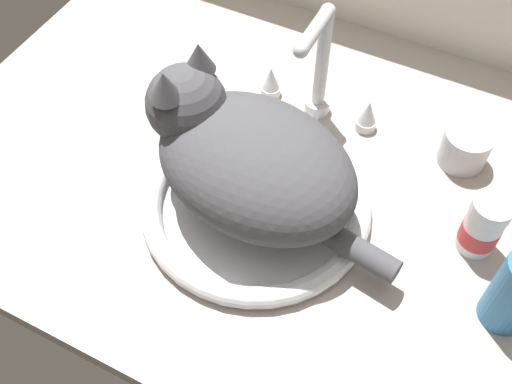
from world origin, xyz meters
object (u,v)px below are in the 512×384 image
at_px(faucet, 318,76).
at_px(metal_jar, 465,147).
at_px(pill_bottle, 482,229).
at_px(sink_basin, 256,204).
at_px(cat, 243,155).

distance_m(faucet, metal_jar, 0.24).
bearing_deg(faucet, pill_bottle, -24.01).
distance_m(sink_basin, faucet, 0.21).
bearing_deg(metal_jar, pill_bottle, -68.05).
xyz_separation_m(sink_basin, pill_bottle, (0.29, 0.08, 0.03)).
distance_m(sink_basin, metal_jar, 0.32).
height_order(sink_basin, cat, cat).
bearing_deg(pill_bottle, cat, -166.72).
distance_m(pill_bottle, metal_jar, 0.15).
height_order(pill_bottle, metal_jar, pill_bottle).
bearing_deg(pill_bottle, metal_jar, 111.95).
bearing_deg(cat, metal_jar, 40.18).
bearing_deg(sink_basin, cat, 170.31).
height_order(faucet, metal_jar, faucet).
height_order(sink_basin, pill_bottle, pill_bottle).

